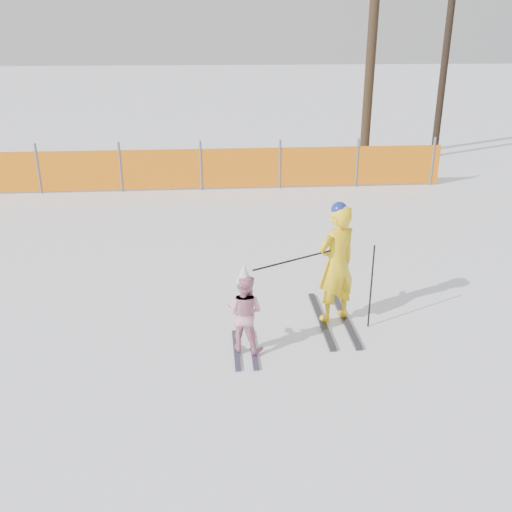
{
  "coord_description": "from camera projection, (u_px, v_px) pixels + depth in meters",
  "views": [
    {
      "loc": [
        -0.59,
        -6.59,
        3.85
      ],
      "look_at": [
        0.0,
        0.5,
        1.0
      ],
      "focal_mm": 40.0,
      "sensor_mm": 36.0,
      "label": 1
    }
  ],
  "objects": [
    {
      "name": "ski_poles",
      "position": [
        333.0,
        274.0,
        7.49
      ],
      "size": [
        1.66,
        0.6,
        1.21
      ],
      "color": "black",
      "rests_on": "ground"
    },
    {
      "name": "tree_trunks",
      "position": [
        399.0,
        63.0,
        17.04
      ],
      "size": [
        2.66,
        0.59,
        5.99
      ],
      "color": "#322316",
      "rests_on": "ground"
    },
    {
      "name": "safety_fence",
      "position": [
        124.0,
        170.0,
        14.22
      ],
      "size": [
        16.21,
        0.06,
        1.25
      ],
      "color": "#595960",
      "rests_on": "ground"
    },
    {
      "name": "adult",
      "position": [
        336.0,
        264.0,
        7.74
      ],
      "size": [
        0.72,
        1.65,
        1.75
      ],
      "color": "black",
      "rests_on": "ground"
    },
    {
      "name": "ground",
      "position": [
        259.0,
        340.0,
        7.57
      ],
      "size": [
        120.0,
        120.0,
        0.0
      ],
      "primitive_type": "plane",
      "color": "white",
      "rests_on": "ground"
    },
    {
      "name": "child",
      "position": [
        244.0,
        312.0,
        7.12
      ],
      "size": [
        0.62,
        0.96,
        1.21
      ],
      "color": "black",
      "rests_on": "ground"
    }
  ]
}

